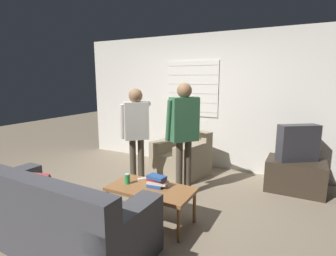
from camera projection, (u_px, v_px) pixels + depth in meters
The scene contains 12 objects.
ground_plane at pixel (144, 206), 3.59m from camera, with size 16.00×16.00×0.00m, color #7F705B.
wall_back at pixel (199, 101), 5.12m from camera, with size 5.20×0.08×2.55m.
couch_blue at pixel (53, 217), 2.71m from camera, with size 2.10×0.88×0.84m.
armchair_beige at pixel (182, 157), 4.71m from camera, with size 0.97×0.99×0.78m.
coffee_table at pixel (151, 191), 3.13m from camera, with size 1.02×0.53×0.43m.
tv_stand at pixel (295, 175), 4.06m from camera, with size 0.83×0.60×0.48m.
tv at pixel (298, 143), 3.96m from camera, with size 0.61×0.51×0.56m.
person_left_standing at pixel (136, 126), 4.10m from camera, with size 0.46×0.76×1.57m.
person_right_standing at pixel (184, 126), 3.75m from camera, with size 0.52×0.77×1.66m.
book_stack at pixel (157, 181), 3.14m from camera, with size 0.26×0.17×0.14m.
soda_can at pixel (127, 179), 3.23m from camera, with size 0.07×0.07×0.13m.
spare_remote at pixel (143, 179), 3.36m from camera, with size 0.12×0.12×0.02m.
Camera 1 is at (1.82, -2.81, 1.71)m, focal length 28.00 mm.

